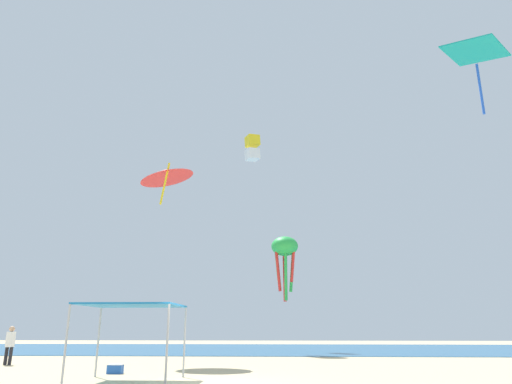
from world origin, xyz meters
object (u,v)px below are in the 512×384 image
canopy_tent (132,308)px  person_leftmost (10,342)px  kite_diamond_teal (475,54)px  kite_delta_red (166,174)px  kite_box_yellow (252,148)px  cooler_box (115,369)px  kite_octopus_green (285,250)px

canopy_tent → person_leftmost: 10.51m
canopy_tent → kite_diamond_teal: size_ratio=0.83×
kite_delta_red → kite_diamond_teal: size_ratio=0.92×
canopy_tent → kite_box_yellow: 30.91m
person_leftmost → kite_diamond_teal: kite_diamond_teal is taller
kite_delta_red → canopy_tent: bearing=175.9°
cooler_box → kite_delta_red: kite_delta_red is taller
cooler_box → kite_octopus_green: (6.73, 14.12, 6.88)m
person_leftmost → cooler_box: person_leftmost is taller
kite_box_yellow → kite_octopus_green: size_ratio=0.56×
cooler_box → kite_box_yellow: kite_box_yellow is taller
kite_octopus_green → kite_diamond_teal: kite_diamond_teal is taller
kite_box_yellow → kite_delta_red: kite_box_yellow is taller
kite_box_yellow → kite_diamond_teal: 24.27m
kite_delta_red → kite_diamond_teal: bearing=-111.6°
canopy_tent → kite_octopus_green: size_ratio=0.73×
kite_box_yellow → kite_diamond_teal: bearing=5.0°
cooler_box → kite_diamond_teal: 23.11m
canopy_tent → cooler_box: bearing=117.0°
canopy_tent → kite_box_yellow: size_ratio=1.29×
kite_diamond_teal → kite_octopus_green: bearing=-93.9°
person_leftmost → kite_diamond_teal: bearing=-158.0°
person_leftmost → cooler_box: size_ratio=3.13×
kite_box_yellow → kite_octopus_green: kite_box_yellow is taller
cooler_box → kite_box_yellow: size_ratio=0.23×
canopy_tent → kite_diamond_teal: kite_diamond_teal is taller
canopy_tent → kite_octopus_green: kite_octopus_green is taller
kite_delta_red → kite_diamond_teal: (16.87, -2.61, 5.50)m
kite_delta_red → kite_box_yellow: bearing=-25.0°
canopy_tent → kite_octopus_green: bearing=72.0°
person_leftmost → kite_box_yellow: bearing=-94.5°
kite_box_yellow → kite_delta_red: (-3.82, -17.63, -8.54)m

